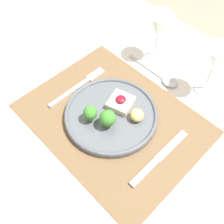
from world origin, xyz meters
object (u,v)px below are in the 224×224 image
at_px(fork, 81,84).
at_px(spoon, 164,78).
at_px(wine_glass_near, 216,62).
at_px(wine_glass_far, 159,28).
at_px(dinner_plate, 112,113).
at_px(knife, 156,161).

height_order(fork, spoon, spoon).
bearing_deg(wine_glass_near, wine_glass_far, 178.50).
height_order(spoon, wine_glass_far, wine_glass_far).
bearing_deg(wine_glass_far, dinner_plate, -73.71).
xyz_separation_m(fork, wine_glass_near, (0.28, 0.26, 0.11)).
relative_size(fork, wine_glass_far, 1.34).
distance_m(fork, spoon, 0.26).
xyz_separation_m(fork, wine_glass_far, (0.07, 0.27, 0.11)).
distance_m(wine_glass_near, wine_glass_far, 0.21).
relative_size(knife, wine_glass_far, 1.34).
bearing_deg(wine_glass_far, wine_glass_near, -1.50).
xyz_separation_m(knife, spoon, (-0.17, 0.24, 0.00)).
relative_size(knife, wine_glass_near, 1.31).
height_order(fork, knife, knife).
relative_size(spoon, wine_glass_near, 1.21).
bearing_deg(dinner_plate, knife, -5.59).
relative_size(dinner_plate, spoon, 1.35).
relative_size(wine_glass_near, wine_glass_far, 1.02).
bearing_deg(wine_glass_far, fork, -104.52).
height_order(knife, spoon, spoon).
distance_m(dinner_plate, wine_glass_near, 0.32).
relative_size(dinner_plate, wine_glass_near, 1.63).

